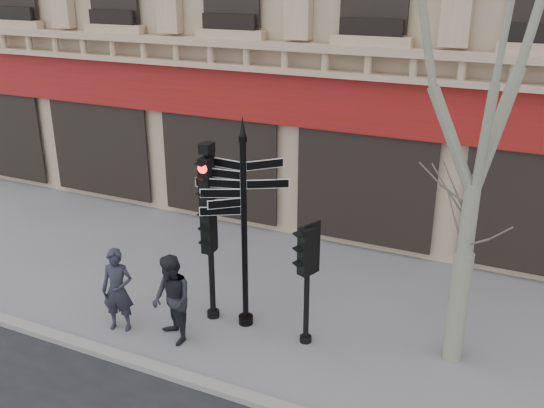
{
  "coord_description": "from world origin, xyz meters",
  "views": [
    {
      "loc": [
        3.85,
        -8.42,
        6.48
      ],
      "look_at": [
        -0.41,
        0.6,
        2.62
      ],
      "focal_mm": 40.0,
      "sensor_mm": 36.0,
      "label": 1
    }
  ],
  "objects_px": {
    "plane_tree": "(493,33)",
    "pedestrian_a": "(118,290)",
    "traffic_signal_secondary": "(307,263)",
    "pedestrian_b": "(172,300)",
    "fingerpost": "(244,190)",
    "traffic_signal_main": "(209,211)"
  },
  "relations": [
    {
      "from": "traffic_signal_secondary",
      "to": "pedestrian_a",
      "type": "relative_size",
      "value": 1.39
    },
    {
      "from": "traffic_signal_secondary",
      "to": "pedestrian_a",
      "type": "xyz_separation_m",
      "value": [
        -3.4,
        -1.11,
        -0.79
      ]
    },
    {
      "from": "fingerpost",
      "to": "traffic_signal_secondary",
      "type": "bearing_deg",
      "value": -24.07
    },
    {
      "from": "traffic_signal_main",
      "to": "pedestrian_b",
      "type": "relative_size",
      "value": 2.08
    },
    {
      "from": "plane_tree",
      "to": "pedestrian_a",
      "type": "height_order",
      "value": "plane_tree"
    },
    {
      "from": "fingerpost",
      "to": "pedestrian_a",
      "type": "relative_size",
      "value": 2.49
    },
    {
      "from": "traffic_signal_secondary",
      "to": "pedestrian_b",
      "type": "relative_size",
      "value": 1.35
    },
    {
      "from": "fingerpost",
      "to": "pedestrian_b",
      "type": "height_order",
      "value": "fingerpost"
    },
    {
      "from": "traffic_signal_main",
      "to": "traffic_signal_secondary",
      "type": "height_order",
      "value": "traffic_signal_main"
    },
    {
      "from": "traffic_signal_main",
      "to": "pedestrian_b",
      "type": "height_order",
      "value": "traffic_signal_main"
    },
    {
      "from": "fingerpost",
      "to": "traffic_signal_main",
      "type": "height_order",
      "value": "fingerpost"
    },
    {
      "from": "traffic_signal_secondary",
      "to": "pedestrian_a",
      "type": "bearing_deg",
      "value": -140.01
    },
    {
      "from": "traffic_signal_secondary",
      "to": "pedestrian_b",
      "type": "height_order",
      "value": "traffic_signal_secondary"
    },
    {
      "from": "traffic_signal_main",
      "to": "plane_tree",
      "type": "height_order",
      "value": "plane_tree"
    },
    {
      "from": "pedestrian_b",
      "to": "traffic_signal_main",
      "type": "bearing_deg",
      "value": 110.86
    },
    {
      "from": "pedestrian_a",
      "to": "pedestrian_b",
      "type": "bearing_deg",
      "value": -13.87
    },
    {
      "from": "plane_tree",
      "to": "pedestrian_a",
      "type": "xyz_separation_m",
      "value": [
        -5.96,
        -1.74,
        -4.8
      ]
    },
    {
      "from": "plane_tree",
      "to": "pedestrian_b",
      "type": "bearing_deg",
      "value": -161.04
    },
    {
      "from": "fingerpost",
      "to": "plane_tree",
      "type": "distance_m",
      "value": 4.83
    },
    {
      "from": "plane_tree",
      "to": "traffic_signal_main",
      "type": "bearing_deg",
      "value": -172.34
    },
    {
      "from": "traffic_signal_secondary",
      "to": "plane_tree",
      "type": "relative_size",
      "value": 0.29
    },
    {
      "from": "plane_tree",
      "to": "pedestrian_b",
      "type": "xyz_separation_m",
      "value": [
        -4.8,
        -1.65,
        -4.77
      ]
    }
  ]
}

